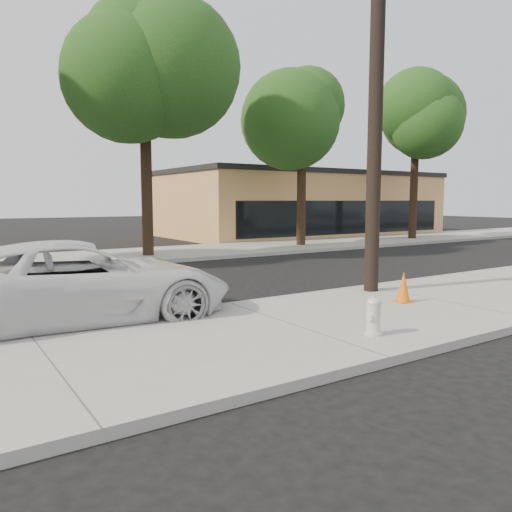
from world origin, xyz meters
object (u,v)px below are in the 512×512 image
Objects in this scene: utility_pole at (376,98)px; traffic_cone at (403,287)px; police_cruiser at (79,282)px; fire_hydrant at (374,317)px.

utility_pole is 13.61× the size of traffic_cone.
utility_pole is 7.73m from police_cruiser.
utility_pole is at bearing -95.19° from police_cruiser.
fire_hydrant is (3.65, -3.97, -0.35)m from police_cruiser.
fire_hydrant is at bearing -135.66° from utility_pole.
utility_pole is 1.57× the size of police_cruiser.
traffic_cone is (-0.43, -1.35, -4.23)m from utility_pole.
traffic_cone is at bearing 13.70° from fire_hydrant.
police_cruiser is at bearing 115.13° from fire_hydrant.
traffic_cone is at bearing -107.40° from police_cruiser.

